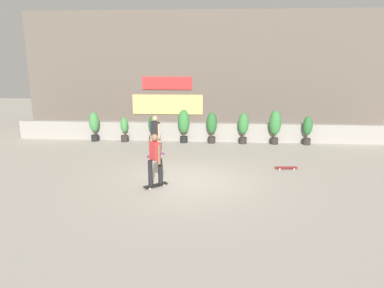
{
  "coord_description": "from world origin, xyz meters",
  "views": [
    {
      "loc": [
        0.95,
        -11.11,
        3.92
      ],
      "look_at": [
        0.0,
        1.5,
        0.9
      ],
      "focal_mm": 33.4,
      "sensor_mm": 36.0,
      "label": 1
    }
  ],
  "objects_px": {
    "potted_plant_1": "(124,129)",
    "potted_plant_6": "(275,125)",
    "potted_plant_3": "(184,123)",
    "potted_plant_5": "(243,126)",
    "skater_by_wall_right": "(155,134)",
    "potted_plant_2": "(153,128)",
    "potted_plant_7": "(308,129)",
    "skater_far_right": "(155,158)",
    "potted_plant_0": "(94,125)",
    "skateboard_near_camera": "(286,168)",
    "potted_plant_4": "(212,125)"
  },
  "relations": [
    {
      "from": "skater_far_right",
      "to": "potted_plant_3",
      "type": "bearing_deg",
      "value": 87.35
    },
    {
      "from": "potted_plant_1",
      "to": "potted_plant_5",
      "type": "distance_m",
      "value": 5.71
    },
    {
      "from": "potted_plant_2",
      "to": "potted_plant_7",
      "type": "bearing_deg",
      "value": 0.0
    },
    {
      "from": "potted_plant_1",
      "to": "potted_plant_7",
      "type": "height_order",
      "value": "potted_plant_7"
    },
    {
      "from": "potted_plant_5",
      "to": "skateboard_near_camera",
      "type": "distance_m",
      "value": 4.27
    },
    {
      "from": "potted_plant_0",
      "to": "skateboard_near_camera",
      "type": "height_order",
      "value": "potted_plant_0"
    },
    {
      "from": "potted_plant_3",
      "to": "potted_plant_7",
      "type": "distance_m",
      "value": 5.79
    },
    {
      "from": "potted_plant_7",
      "to": "potted_plant_1",
      "type": "bearing_deg",
      "value": 180.0
    },
    {
      "from": "potted_plant_7",
      "to": "skater_far_right",
      "type": "bearing_deg",
      "value": -134.51
    },
    {
      "from": "skater_by_wall_right",
      "to": "skateboard_near_camera",
      "type": "height_order",
      "value": "skater_by_wall_right"
    },
    {
      "from": "potted_plant_7",
      "to": "skater_far_right",
      "type": "xyz_separation_m",
      "value": [
        -6.07,
        -6.18,
        0.18
      ]
    },
    {
      "from": "potted_plant_4",
      "to": "potted_plant_7",
      "type": "relative_size",
      "value": 1.11
    },
    {
      "from": "skater_far_right",
      "to": "potted_plant_2",
      "type": "bearing_deg",
      "value": 101.18
    },
    {
      "from": "potted_plant_5",
      "to": "potted_plant_6",
      "type": "relative_size",
      "value": 0.92
    },
    {
      "from": "potted_plant_0",
      "to": "potted_plant_3",
      "type": "bearing_deg",
      "value": 0.0
    },
    {
      "from": "potted_plant_5",
      "to": "skater_far_right",
      "type": "bearing_deg",
      "value": -116.66
    },
    {
      "from": "potted_plant_5",
      "to": "skater_by_wall_right",
      "type": "distance_m",
      "value": 4.54
    },
    {
      "from": "potted_plant_1",
      "to": "skater_by_wall_right",
      "type": "height_order",
      "value": "skater_by_wall_right"
    },
    {
      "from": "potted_plant_3",
      "to": "skateboard_near_camera",
      "type": "relative_size",
      "value": 1.95
    },
    {
      "from": "potted_plant_7",
      "to": "potted_plant_0",
      "type": "bearing_deg",
      "value": 180.0
    },
    {
      "from": "potted_plant_2",
      "to": "skater_by_wall_right",
      "type": "xyz_separation_m",
      "value": [
        0.6,
        -2.6,
        0.24
      ]
    },
    {
      "from": "potted_plant_1",
      "to": "potted_plant_4",
      "type": "xyz_separation_m",
      "value": [
        4.23,
        -0.0,
        0.24
      ]
    },
    {
      "from": "potted_plant_3",
      "to": "potted_plant_7",
      "type": "relative_size",
      "value": 1.18
    },
    {
      "from": "potted_plant_3",
      "to": "potted_plant_6",
      "type": "relative_size",
      "value": 1.0
    },
    {
      "from": "potted_plant_2",
      "to": "potted_plant_7",
      "type": "distance_m",
      "value": 7.29
    },
    {
      "from": "potted_plant_6",
      "to": "skater_far_right",
      "type": "distance_m",
      "value": 7.69
    },
    {
      "from": "potted_plant_2",
      "to": "skateboard_near_camera",
      "type": "bearing_deg",
      "value": -35.15
    },
    {
      "from": "potted_plant_0",
      "to": "potted_plant_1",
      "type": "bearing_deg",
      "value": 0.0
    },
    {
      "from": "potted_plant_5",
      "to": "skater_by_wall_right",
      "type": "bearing_deg",
      "value": -145.14
    },
    {
      "from": "potted_plant_0",
      "to": "potted_plant_2",
      "type": "distance_m",
      "value": 2.87
    },
    {
      "from": "potted_plant_0",
      "to": "potted_plant_7",
      "type": "distance_m",
      "value": 10.16
    },
    {
      "from": "potted_plant_6",
      "to": "skateboard_near_camera",
      "type": "height_order",
      "value": "potted_plant_6"
    },
    {
      "from": "potted_plant_6",
      "to": "potted_plant_7",
      "type": "xyz_separation_m",
      "value": [
        1.5,
        0.0,
        -0.18
      ]
    },
    {
      "from": "potted_plant_3",
      "to": "potted_plant_6",
      "type": "xyz_separation_m",
      "value": [
        4.29,
        -0.0,
        0.0
      ]
    },
    {
      "from": "potted_plant_5",
      "to": "potted_plant_7",
      "type": "distance_m",
      "value": 2.97
    },
    {
      "from": "potted_plant_0",
      "to": "potted_plant_6",
      "type": "height_order",
      "value": "potted_plant_6"
    },
    {
      "from": "potted_plant_3",
      "to": "skateboard_near_camera",
      "type": "height_order",
      "value": "potted_plant_3"
    },
    {
      "from": "potted_plant_6",
      "to": "potted_plant_7",
      "type": "height_order",
      "value": "potted_plant_6"
    },
    {
      "from": "potted_plant_5",
      "to": "skateboard_near_camera",
      "type": "relative_size",
      "value": 1.8
    },
    {
      "from": "potted_plant_1",
      "to": "potted_plant_6",
      "type": "distance_m",
      "value": 7.19
    },
    {
      "from": "skateboard_near_camera",
      "to": "potted_plant_5",
      "type": "bearing_deg",
      "value": 108.49
    },
    {
      "from": "potted_plant_0",
      "to": "potted_plant_4",
      "type": "height_order",
      "value": "potted_plant_4"
    },
    {
      "from": "potted_plant_5",
      "to": "skater_by_wall_right",
      "type": "relative_size",
      "value": 0.86
    },
    {
      "from": "potted_plant_4",
      "to": "potted_plant_6",
      "type": "distance_m",
      "value": 2.95
    },
    {
      "from": "potted_plant_5",
      "to": "potted_plant_6",
      "type": "xyz_separation_m",
      "value": [
        1.47,
        0.0,
        0.09
      ]
    },
    {
      "from": "potted_plant_1",
      "to": "potted_plant_5",
      "type": "relative_size",
      "value": 0.81
    },
    {
      "from": "potted_plant_3",
      "to": "potted_plant_6",
      "type": "height_order",
      "value": "potted_plant_6"
    },
    {
      "from": "potted_plant_2",
      "to": "skater_by_wall_right",
      "type": "relative_size",
      "value": 0.75
    },
    {
      "from": "potted_plant_4",
      "to": "skater_far_right",
      "type": "bearing_deg",
      "value": -104.69
    },
    {
      "from": "skater_by_wall_right",
      "to": "potted_plant_6",
      "type": "bearing_deg",
      "value": 26.54
    }
  ]
}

